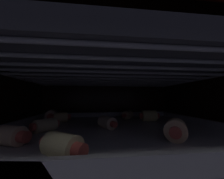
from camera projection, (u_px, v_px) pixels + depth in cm
name	position (u px, v px, depth cm)	size (l,w,h in cm)	color
oven_wall_back	(107.00, 97.00, 53.65)	(53.45, 1.20, 40.95)	black
oven_wall_right	(217.00, 96.00, 32.33)	(1.20, 47.71, 40.95)	black
oven_ceiling	(114.00, 9.00, 30.98)	(53.45, 50.11, 1.20)	black
heating_element	(114.00, 19.00, 30.79)	(40.84, 18.89, 1.40)	maroon
oven_rack_lower	(114.00, 132.00, 28.80)	(48.77, 46.76, 0.74)	#B7B7BC
baking_tray_lower	(114.00, 128.00, 28.87)	(44.20, 36.50, 2.30)	silver
pig_in_blanket_lower_0	(11.00, 136.00, 17.56)	(5.79, 3.74, 2.66)	beige
pig_in_blanket_lower_1	(128.00, 115.00, 40.79)	(4.68, 4.85, 2.53)	beige
pig_in_blanket_lower_2	(62.00, 146.00, 13.68)	(5.81, 4.85, 2.67)	beige
pig_in_blanket_lower_3	(45.00, 125.00, 24.86)	(4.53, 4.89, 2.49)	beige
pig_in_blanket_lower_4	(107.00, 122.00, 27.61)	(4.14, 6.04, 2.58)	beige
pig_in_blanket_lower_5	(61.00, 117.00, 34.84)	(5.49, 3.61, 2.65)	beige
pig_in_blanket_lower_6	(176.00, 130.00, 19.80)	(4.54, 4.98, 3.24)	beige
pig_in_blanket_lower_7	(51.00, 115.00, 37.39)	(3.96, 6.37, 3.16)	beige
pig_in_blanket_lower_8	(149.00, 116.00, 36.78)	(5.65, 3.43, 3.05)	beige
oven_rack_upper	(114.00, 76.00, 29.76)	(48.64, 46.76, 0.61)	#B7B7BC
baking_tray_upper	(114.00, 72.00, 29.83)	(44.20, 36.50, 2.70)	#4C4C51
pig_in_blanket_upper_0	(150.00, 69.00, 33.30)	(3.92, 5.31, 2.59)	beige
pig_in_blanket_upper_1	(126.00, 70.00, 35.90)	(4.57, 5.39, 3.21)	beige
pig_in_blanket_upper_2	(70.00, 72.00, 38.59)	(5.11, 3.64, 2.85)	beige
pig_in_blanket_upper_3	(161.00, 76.00, 46.62)	(5.10, 5.28, 3.23)	beige
pig_in_blanket_upper_4	(157.00, 36.00, 16.64)	(4.47, 5.09, 3.26)	beige
pig_in_blanket_upper_5	(103.00, 57.00, 24.96)	(5.39, 4.85, 3.00)	beige
pig_in_blanket_upper_6	(64.00, 31.00, 14.81)	(5.81, 4.24, 2.58)	beige
pig_in_blanket_upper_7	(218.00, 58.00, 24.30)	(5.21, 3.14, 2.46)	beige
pig_in_blanket_upper_8	(188.00, 42.00, 17.59)	(3.12, 6.00, 2.44)	beige
pig_in_blanket_upper_9	(94.00, 67.00, 32.21)	(6.42, 3.31, 3.08)	beige
pig_in_blanket_upper_10	(118.00, 75.00, 42.02)	(6.02, 4.27, 2.68)	beige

